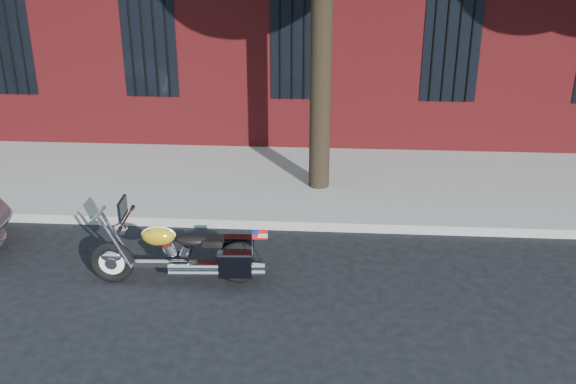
{
  "coord_description": "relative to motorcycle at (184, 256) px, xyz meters",
  "views": [
    {
      "loc": [
        0.7,
        -7.78,
        4.32
      ],
      "look_at": [
        0.1,
        0.8,
        0.86
      ],
      "focal_mm": 40.0,
      "sensor_mm": 36.0,
      "label": 1
    }
  ],
  "objects": [
    {
      "name": "sidewalk",
      "position": [
        1.19,
        3.67,
        -0.33
      ],
      "size": [
        40.0,
        3.6,
        0.15
      ],
      "primitive_type": "cube",
      "color": "gray",
      "rests_on": "ground"
    },
    {
      "name": "ground",
      "position": [
        1.19,
        0.41,
        -0.4
      ],
      "size": [
        120.0,
        120.0,
        0.0
      ],
      "primitive_type": "plane",
      "color": "black",
      "rests_on": "ground"
    },
    {
      "name": "curb",
      "position": [
        1.19,
        1.79,
        -0.33
      ],
      "size": [
        40.0,
        0.16,
        0.15
      ],
      "primitive_type": "cube",
      "color": "gray",
      "rests_on": "ground"
    },
    {
      "name": "motorcycle",
      "position": [
        0.0,
        0.0,
        0.0
      ],
      "size": [
        2.38,
        0.74,
        1.2
      ],
      "rotation": [
        0.0,
        0.0,
        0.06
      ],
      "color": "black",
      "rests_on": "ground"
    }
  ]
}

